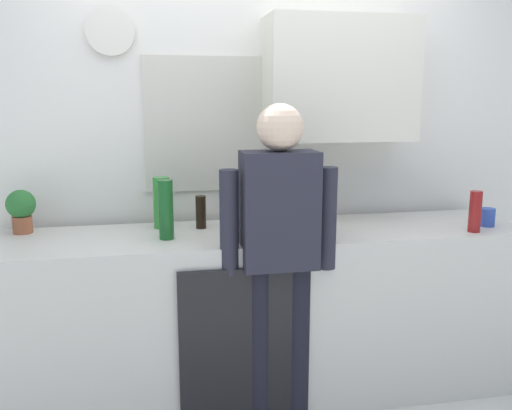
{
  "coord_description": "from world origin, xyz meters",
  "views": [
    {
      "loc": [
        -0.59,
        -2.45,
        1.62
      ],
      "look_at": [
        -0.06,
        0.25,
        1.08
      ],
      "focal_mm": 38.05,
      "sensor_mm": 36.0,
      "label": 1
    }
  ],
  "objects": [
    {
      "name": "kitchen_counter",
      "position": [
        0.0,
        0.3,
        0.46
      ],
      "size": [
        2.85,
        0.64,
        0.92
      ],
      "primitive_type": "cube",
      "color": "beige",
      "rests_on": "ground_plane"
    },
    {
      "name": "dishwasher_panel",
      "position": [
        -0.21,
        -0.03,
        0.42
      ],
      "size": [
        0.56,
        0.02,
        0.83
      ],
      "primitive_type": "cube",
      "color": "black",
      "rests_on": "ground_plane"
    },
    {
      "name": "back_wall_assembly",
      "position": [
        0.06,
        0.7,
        1.36
      ],
      "size": [
        4.45,
        0.42,
        2.6
      ],
      "color": "white",
      "rests_on": "ground_plane"
    },
    {
      "name": "coffee_maker",
      "position": [
        0.05,
        0.29,
        1.07
      ],
      "size": [
        0.2,
        0.2,
        0.33
      ],
      "color": "black",
      "rests_on": "kitchen_counter"
    },
    {
      "name": "bottle_clear_soda",
      "position": [
        -0.54,
        0.49,
        1.06
      ],
      "size": [
        0.09,
        0.09,
        0.28
      ],
      "primitive_type": "cylinder",
      "color": "#2D8C33",
      "rests_on": "kitchen_counter"
    },
    {
      "name": "bottle_green_wine",
      "position": [
        -0.52,
        0.24,
        1.07
      ],
      "size": [
        0.07,
        0.07,
        0.3
      ],
      "primitive_type": "cylinder",
      "color": "#195923",
      "rests_on": "kitchen_counter"
    },
    {
      "name": "bottle_dark_sauce",
      "position": [
        -0.33,
        0.44,
        1.01
      ],
      "size": [
        0.06,
        0.06,
        0.18
      ],
      "primitive_type": "cylinder",
      "color": "black",
      "rests_on": "kitchen_counter"
    },
    {
      "name": "bottle_red_vinegar",
      "position": [
        1.08,
        0.08,
        1.03
      ],
      "size": [
        0.06,
        0.06,
        0.22
      ],
      "primitive_type": "cylinder",
      "color": "maroon",
      "rests_on": "kitchen_counter"
    },
    {
      "name": "cup_blue_mug",
      "position": [
        1.23,
        0.18,
        0.97
      ],
      "size": [
        0.08,
        0.08,
        0.1
      ],
      "primitive_type": "cylinder",
      "color": "#3351B2",
      "rests_on": "kitchen_counter"
    },
    {
      "name": "mixing_bowl",
      "position": [
        0.34,
        0.5,
        0.96
      ],
      "size": [
        0.22,
        0.22,
        0.08
      ],
      "primitive_type": "cylinder",
      "color": "white",
      "rests_on": "kitchen_counter"
    },
    {
      "name": "potted_plant",
      "position": [
        -1.26,
        0.51,
        1.06
      ],
      "size": [
        0.15,
        0.15,
        0.23
      ],
      "color": "#9E5638",
      "rests_on": "kitchen_counter"
    },
    {
      "name": "dish_soap",
      "position": [
        -0.12,
        0.11,
        1.0
      ],
      "size": [
        0.06,
        0.06,
        0.18
      ],
      "color": "yellow",
      "rests_on": "kitchen_counter"
    },
    {
      "name": "person_at_sink",
      "position": [
        0.0,
        0.0,
        0.95
      ],
      "size": [
        0.57,
        0.22,
        1.6
      ],
      "rotation": [
        0.0,
        0.0,
        -0.18
      ],
      "color": "black",
      "rests_on": "ground_plane"
    }
  ]
}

